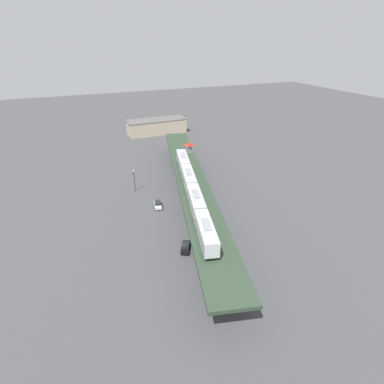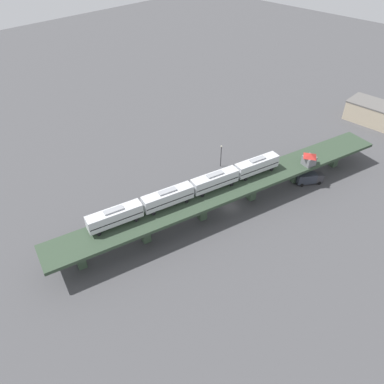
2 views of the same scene
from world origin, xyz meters
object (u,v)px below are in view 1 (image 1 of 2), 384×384
object	(u,v)px
street_car_black	(185,247)
delivery_truck	(190,163)
subway_train	(192,188)
street_lamp	(134,179)
warehouse_building	(157,126)
street_car_white	(158,204)
signal_hut	(189,147)

from	to	relation	value
street_car_black	delivery_truck	distance (m)	47.74
subway_train	delivery_truck	size ratio (longest dim) A/B	6.80
street_lamp	street_car_black	bearing A→B (deg)	-83.58
delivery_truck	warehouse_building	xyz separation A→B (m)	(1.81, 47.09, 1.65)
delivery_truck	street_car_white	bearing A→B (deg)	-129.44
street_car_black	delivery_truck	size ratio (longest dim) A/B	0.66
street_car_white	signal_hut	bearing A→B (deg)	49.96
subway_train	signal_hut	bearing A→B (deg)	69.11
subway_train	warehouse_building	world-z (taller)	subway_train
delivery_truck	street_lamp	distance (m)	25.20
delivery_truck	subway_train	bearing A→B (deg)	-111.17
street_lamp	warehouse_building	bearing A→B (deg)	67.18
signal_hut	warehouse_building	bearing A→B (deg)	87.06
subway_train	street_car_white	world-z (taller)	subway_train
street_car_black	signal_hut	bearing A→B (deg)	66.81
subway_train	street_car_white	bearing A→B (deg)	124.45
street_lamp	warehouse_building	distance (m)	62.93
subway_train	delivery_truck	bearing A→B (deg)	68.83
street_lamp	subway_train	bearing A→B (deg)	-65.23
signal_hut	street_car_white	distance (m)	29.50
delivery_truck	warehouse_building	world-z (taller)	warehouse_building
street_car_white	delivery_truck	bearing A→B (deg)	50.56
warehouse_building	subway_train	bearing A→B (deg)	-100.26
signal_hut	delivery_truck	bearing A→B (deg)	62.47
signal_hut	street_lamp	world-z (taller)	signal_hut
signal_hut	delivery_truck	distance (m)	6.72
street_car_black	street_lamp	world-z (taller)	street_lamp
delivery_truck	warehouse_building	size ratio (longest dim) A/B	0.25
street_car_white	delivery_truck	xyz separation A→B (m)	(19.05, 23.17, 0.82)
signal_hut	street_car_white	world-z (taller)	signal_hut
subway_train	street_car_black	bearing A→B (deg)	-119.14
street_car_black	street_lamp	size ratio (longest dim) A/B	0.68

